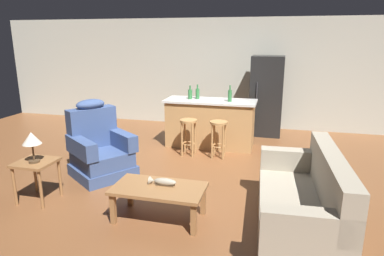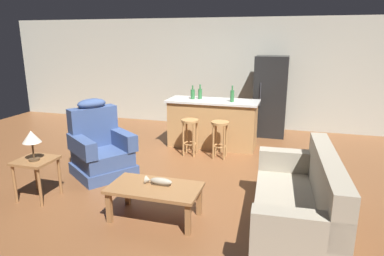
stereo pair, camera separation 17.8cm
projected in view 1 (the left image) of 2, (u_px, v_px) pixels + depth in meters
ground_plane at (194, 170)px, 5.72m from camera, size 12.00×12.00×0.00m
back_wall at (225, 73)px, 8.31m from camera, size 12.00×0.05×2.60m
coffee_table at (159, 191)px, 4.09m from camera, size 1.10×0.60×0.42m
fish_figurine at (162, 182)px, 4.12m from camera, size 0.34×0.10×0.10m
couch at (304, 204)px, 3.82m from camera, size 0.94×1.94×0.94m
recliner_near_lamp at (100, 149)px, 5.43m from camera, size 1.17×1.17×1.20m
end_table at (36, 168)px, 4.55m from camera, size 0.48×0.48×0.56m
table_lamp at (32, 140)px, 4.40m from camera, size 0.24×0.24×0.41m
kitchen_island at (210, 123)px, 6.86m from camera, size 1.80×0.70×0.95m
bar_stool_left at (188, 131)px, 6.34m from camera, size 0.32×0.32×0.68m
bar_stool_right at (219, 133)px, 6.20m from camera, size 0.32×0.32×0.68m
refrigerator at (266, 96)px, 7.63m from camera, size 0.70×0.69×1.76m
bottle_tall_green at (190, 94)px, 6.82m from camera, size 0.08×0.08×0.27m
bottle_short_amber at (230, 95)px, 6.54m from camera, size 0.07×0.07×0.31m
bottle_wine_dark at (197, 93)px, 6.84m from camera, size 0.08×0.08×0.29m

